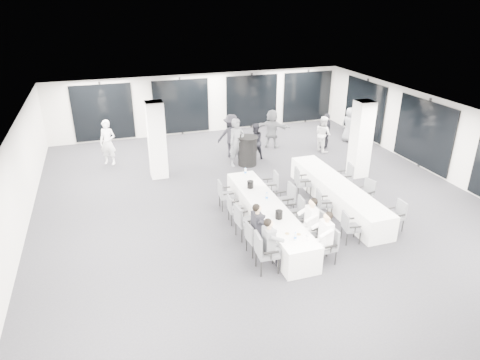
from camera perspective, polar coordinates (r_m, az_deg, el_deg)
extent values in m
cube|color=#232328|center=(13.91, 2.78, -3.05)|extent=(14.00, 16.00, 0.02)
cube|color=silver|center=(12.89, 3.03, 8.20)|extent=(14.00, 16.00, 0.02)
cube|color=beige|center=(12.80, -27.89, -1.50)|extent=(0.02, 16.00, 2.80)
cube|color=beige|center=(17.03, 25.61, 4.83)|extent=(0.02, 16.00, 2.80)
cube|color=beige|center=(20.67, -5.13, 10.13)|extent=(14.00, 0.02, 2.80)
cube|color=beige|center=(7.54, 26.53, -19.67)|extent=(14.00, 0.02, 2.80)
cube|color=black|center=(20.61, -5.08, 9.95)|extent=(13.60, 0.06, 2.50)
cube|color=black|center=(17.69, 23.28, 5.72)|extent=(0.06, 14.00, 2.50)
cube|color=white|center=(15.64, -11.04, 5.24)|extent=(0.60, 0.60, 2.80)
cube|color=white|center=(16.04, 15.82, 5.24)|extent=(0.60, 0.60, 2.80)
cube|color=white|center=(12.32, 3.64, -4.85)|extent=(0.90, 5.00, 0.75)
cube|color=white|center=(13.96, 12.77, -1.81)|extent=(0.90, 5.00, 0.75)
cylinder|color=black|center=(16.71, 1.00, 3.88)|extent=(0.73, 0.73, 1.14)
cylinder|color=black|center=(16.52, 1.02, 5.74)|extent=(0.83, 0.83, 0.02)
cube|color=#4C4F54|center=(10.49, 3.68, -9.70)|extent=(0.53, 0.56, 0.09)
cube|color=#4C4F54|center=(10.27, 2.43, -8.52)|extent=(0.10, 0.51, 0.50)
cylinder|color=black|center=(10.76, 2.14, -10.44)|extent=(0.04, 0.04, 0.45)
cylinder|color=black|center=(10.42, 2.85, -11.75)|extent=(0.04, 0.04, 0.45)
cylinder|color=black|center=(10.87, 4.39, -10.08)|extent=(0.04, 0.04, 0.45)
cylinder|color=black|center=(10.54, 5.17, -11.36)|extent=(0.04, 0.04, 0.45)
cube|color=black|center=(10.61, 3.24, -8.07)|extent=(0.37, 0.07, 0.04)
cube|color=black|center=(10.17, 4.19, -9.64)|extent=(0.37, 0.07, 0.04)
cube|color=#4C4F54|center=(11.14, 2.17, -7.87)|extent=(0.48, 0.49, 0.08)
cube|color=#4C4F54|center=(10.93, 1.20, -6.96)|extent=(0.10, 0.44, 0.44)
cylinder|color=black|center=(11.34, 0.87, -8.61)|extent=(0.03, 0.03, 0.39)
cylinder|color=black|center=(11.06, 1.68, -9.57)|extent=(0.03, 0.03, 0.39)
cylinder|color=black|center=(11.48, 2.61, -8.19)|extent=(0.03, 0.03, 0.39)
cylinder|color=black|center=(11.20, 3.46, -9.13)|extent=(0.03, 0.03, 0.39)
cube|color=black|center=(11.24, 1.67, -6.59)|extent=(0.32, 0.07, 0.04)
cube|color=black|center=(10.88, 2.73, -7.75)|extent=(0.32, 0.07, 0.04)
cube|color=#4C4F54|center=(11.80, 0.77, -5.66)|extent=(0.52, 0.54, 0.08)
cube|color=#4C4F54|center=(11.58, -0.26, -4.68)|extent=(0.11, 0.48, 0.48)
cylinder|color=black|center=(12.02, -0.56, -6.47)|extent=(0.04, 0.04, 0.43)
cylinder|color=black|center=(11.69, 0.25, -7.41)|extent=(0.04, 0.04, 0.43)
cylinder|color=black|center=(12.17, 1.26, -6.07)|extent=(0.04, 0.04, 0.43)
cylinder|color=black|center=(11.84, 2.11, -6.99)|extent=(0.04, 0.04, 0.43)
cube|color=black|center=(11.92, 0.26, -4.36)|extent=(0.36, 0.08, 0.04)
cube|color=black|center=(11.51, 1.31, -5.48)|extent=(0.36, 0.08, 0.04)
cube|color=#4C4F54|center=(12.55, -0.52, -4.01)|extent=(0.45, 0.46, 0.07)
cube|color=#4C4F54|center=(12.40, -1.43, -3.12)|extent=(0.08, 0.42, 0.42)
cylinder|color=black|center=(12.78, -1.52, -4.63)|extent=(0.03, 0.03, 0.38)
cylinder|color=black|center=(12.47, -1.13, -5.41)|extent=(0.03, 0.03, 0.38)
cylinder|color=black|center=(12.86, 0.07, -4.43)|extent=(0.03, 0.03, 0.38)
cylinder|color=black|center=(12.55, 0.50, -5.20)|extent=(0.03, 0.03, 0.38)
cube|color=black|center=(12.68, -0.78, -2.92)|extent=(0.31, 0.05, 0.04)
cube|color=black|center=(12.29, -0.26, -3.86)|extent=(0.31, 0.05, 0.04)
cube|color=#4C4F54|center=(13.35, -1.76, -2.08)|extent=(0.48, 0.50, 0.08)
cube|color=#4C4F54|center=(13.20, -2.69, -1.15)|extent=(0.08, 0.45, 0.45)
cylinder|color=black|center=(13.59, -2.75, -2.74)|extent=(0.04, 0.04, 0.40)
cylinder|color=black|center=(13.25, -2.38, -3.47)|extent=(0.04, 0.04, 0.40)
cylinder|color=black|center=(13.67, -1.14, -2.55)|extent=(0.04, 0.04, 0.40)
cylinder|color=black|center=(13.33, -0.73, -3.28)|extent=(0.04, 0.04, 0.40)
cube|color=black|center=(13.50, -2.01, -1.00)|extent=(0.34, 0.06, 0.04)
cube|color=black|center=(13.06, -1.52, -1.88)|extent=(0.34, 0.06, 0.04)
cube|color=#4C4F54|center=(10.99, 11.31, -8.77)|extent=(0.47, 0.49, 0.08)
cube|color=#4C4F54|center=(10.96, 12.40, -7.35)|extent=(0.08, 0.45, 0.45)
cylinder|color=black|center=(11.08, 12.63, -10.10)|extent=(0.04, 0.04, 0.40)
cylinder|color=black|center=(11.35, 11.56, -9.09)|extent=(0.04, 0.04, 0.40)
cylinder|color=black|center=(10.89, 10.85, -10.57)|extent=(0.04, 0.04, 0.40)
cylinder|color=black|center=(11.17, 9.81, -9.53)|extent=(0.04, 0.04, 0.40)
cube|color=black|center=(10.73, 12.07, -8.66)|extent=(0.34, 0.05, 0.04)
cube|color=black|center=(11.08, 10.73, -7.41)|extent=(0.34, 0.05, 0.04)
cube|color=#4C4F54|center=(11.55, 9.47, -6.61)|extent=(0.57, 0.59, 0.09)
cube|color=#4C4F54|center=(11.53, 10.55, -5.07)|extent=(0.13, 0.51, 0.50)
cylinder|color=black|center=(11.65, 10.89, -7.97)|extent=(0.04, 0.04, 0.45)
cylinder|color=black|center=(11.94, 9.65, -7.00)|extent=(0.04, 0.04, 0.45)
cylinder|color=black|center=(11.42, 9.10, -8.52)|extent=(0.04, 0.04, 0.45)
cylinder|color=black|center=(11.72, 7.89, -7.52)|extent=(0.04, 0.04, 0.45)
cube|color=black|center=(11.26, 10.32, -6.42)|extent=(0.37, 0.09, 0.04)
cube|color=black|center=(11.65, 8.77, -5.23)|extent=(0.37, 0.09, 0.04)
cube|color=#4C4F54|center=(12.41, 7.19, -4.45)|extent=(0.48, 0.49, 0.08)
cube|color=#4C4F54|center=(12.36, 8.18, -3.26)|extent=(0.09, 0.45, 0.44)
cylinder|color=black|center=(12.44, 8.29, -5.71)|extent=(0.03, 0.03, 0.40)
cylinder|color=black|center=(12.75, 7.65, -4.88)|extent=(0.03, 0.03, 0.40)
cylinder|color=black|center=(12.31, 6.61, -5.95)|extent=(0.03, 0.03, 0.40)
cylinder|color=black|center=(12.62, 6.00, -5.10)|extent=(0.03, 0.03, 0.40)
cube|color=black|center=(12.14, 7.63, -4.29)|extent=(0.33, 0.06, 0.04)
cube|color=black|center=(12.53, 6.84, -3.28)|extent=(0.33, 0.06, 0.04)
cube|color=#4C4F54|center=(12.96, 5.89, -2.85)|extent=(0.50, 0.52, 0.09)
cube|color=#4C4F54|center=(12.92, 6.90, -1.55)|extent=(0.07, 0.50, 0.50)
cylinder|color=black|center=(12.99, 7.10, -4.15)|extent=(0.04, 0.04, 0.44)
cylinder|color=black|center=(13.33, 6.31, -3.34)|extent=(0.04, 0.04, 0.44)
cylinder|color=black|center=(12.82, 5.36, -4.46)|extent=(0.04, 0.04, 0.44)
cylinder|color=black|center=(13.17, 4.61, -3.62)|extent=(0.04, 0.04, 0.44)
cube|color=black|center=(12.66, 6.43, -2.63)|extent=(0.37, 0.05, 0.04)
cube|color=black|center=(13.10, 5.44, -1.64)|extent=(0.37, 0.05, 0.04)
cube|color=#4C4F54|center=(13.96, 3.94, -0.91)|extent=(0.51, 0.53, 0.08)
cube|color=#4C4F54|center=(13.90, 4.84, 0.17)|extent=(0.11, 0.46, 0.46)
cylinder|color=black|center=(13.94, 4.91, -2.08)|extent=(0.04, 0.04, 0.41)
cylinder|color=black|center=(14.28, 4.47, -1.40)|extent=(0.04, 0.04, 0.41)
cylinder|color=black|center=(13.84, 3.33, -2.23)|extent=(0.04, 0.04, 0.41)
cylinder|color=black|center=(14.19, 2.93, -1.54)|extent=(0.04, 0.04, 0.41)
cube|color=black|center=(13.67, 4.23, -0.70)|extent=(0.34, 0.08, 0.04)
cube|color=black|center=(14.10, 3.70, 0.12)|extent=(0.34, 0.08, 0.04)
cube|color=#4C4F54|center=(12.02, 14.64, -6.20)|extent=(0.49, 0.51, 0.07)
cube|color=#4C4F54|center=(11.82, 13.85, -5.25)|extent=(0.12, 0.43, 0.43)
cylinder|color=black|center=(12.21, 13.39, -6.79)|extent=(0.03, 0.03, 0.38)
cylinder|color=black|center=(11.92, 14.04, -7.68)|extent=(0.03, 0.03, 0.38)
cylinder|color=black|center=(12.35, 15.00, -6.61)|extent=(0.03, 0.03, 0.38)
cylinder|color=black|center=(12.06, 15.68, -7.48)|extent=(0.03, 0.03, 0.38)
cube|color=black|center=(12.13, 14.30, -5.02)|extent=(0.32, 0.09, 0.04)
cube|color=black|center=(11.76, 15.15, -6.09)|extent=(0.32, 0.09, 0.04)
cube|color=#4C4F54|center=(13.15, 11.20, -3.17)|extent=(0.50, 0.51, 0.07)
cube|color=#4C4F54|center=(12.99, 10.44, -2.25)|extent=(0.14, 0.42, 0.42)
cylinder|color=black|center=(13.35, 10.16, -3.71)|extent=(0.03, 0.03, 0.37)
cylinder|color=black|center=(13.05, 10.57, -4.44)|extent=(0.03, 0.03, 0.37)
cylinder|color=black|center=(13.45, 11.65, -3.62)|extent=(0.03, 0.03, 0.37)
cylinder|color=black|center=(13.15, 12.10, -4.34)|extent=(0.03, 0.03, 0.37)
cube|color=black|center=(13.27, 10.98, -2.13)|extent=(0.31, 0.10, 0.04)
cube|color=black|center=(12.89, 11.53, -3.01)|extent=(0.31, 0.10, 0.04)
cube|color=#4C4F54|center=(14.28, 8.43, -0.42)|extent=(0.56, 0.58, 0.08)
cube|color=#4C4F54|center=(14.11, 7.60, 0.57)|extent=(0.15, 0.48, 0.48)
cylinder|color=black|center=(14.52, 7.36, -1.05)|extent=(0.04, 0.04, 0.43)
cylinder|color=black|center=(14.15, 7.77, -1.76)|extent=(0.04, 0.04, 0.43)
cylinder|color=black|center=(14.62, 8.94, -0.96)|extent=(0.04, 0.04, 0.43)
cylinder|color=black|center=(14.26, 9.39, -1.65)|extent=(0.04, 0.04, 0.43)
cube|color=black|center=(14.44, 8.20, 0.64)|extent=(0.36, 0.11, 0.04)
cube|color=black|center=(13.98, 8.75, -0.20)|extent=(0.36, 0.11, 0.04)
cube|color=#4C4F54|center=(12.95, 19.88, -4.61)|extent=(0.44, 0.45, 0.07)
cube|color=#4C4F54|center=(12.96, 20.76, -3.49)|extent=(0.06, 0.43, 0.43)
cylinder|color=black|center=(13.04, 20.87, -5.72)|extent=(0.03, 0.03, 0.38)
cylinder|color=black|center=(13.29, 19.93, -4.99)|extent=(0.03, 0.03, 0.38)
cylinder|color=black|center=(12.83, 19.54, -6.01)|extent=(0.03, 0.03, 0.38)
cylinder|color=black|center=(13.08, 18.61, -5.26)|extent=(0.03, 0.03, 0.38)
cube|color=black|center=(12.72, 20.58, -4.45)|extent=(0.32, 0.04, 0.04)
cube|color=black|center=(13.04, 19.39, -3.55)|extent=(0.32, 0.04, 0.04)
cube|color=#4C4F54|center=(14.01, 16.28, -1.88)|extent=(0.54, 0.55, 0.08)
cube|color=#4C4F54|center=(14.05, 16.96, -0.74)|extent=(0.17, 0.43, 0.43)
cylinder|color=black|center=(14.13, 17.25, -2.81)|extent=(0.03, 0.03, 0.39)
cylinder|color=black|center=(14.34, 16.12, -2.26)|extent=(0.03, 0.03, 0.39)
cylinder|color=black|center=(13.87, 16.23, -3.21)|extent=(0.03, 0.03, 0.39)
cylinder|color=black|center=(14.08, 15.09, -2.64)|extent=(0.03, 0.03, 0.39)
cube|color=black|center=(13.81, 17.08, -1.63)|extent=(0.32, 0.12, 0.04)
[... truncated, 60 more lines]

